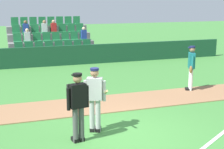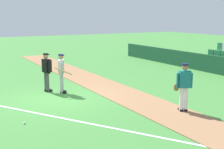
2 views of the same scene
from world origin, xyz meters
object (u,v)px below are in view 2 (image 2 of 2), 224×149
Objects in this scene: baseball at (24,123)px; umpire_home_plate at (47,70)px; runner_teal_jersey at (184,86)px; batter_grey_jersey at (61,72)px.

umpire_home_plate is at bearing 152.30° from baseball.
runner_teal_jersey is (5.26, 3.32, -0.04)m from umpire_home_plate.
umpire_home_plate is 23.78× the size of baseball.
runner_teal_jersey is at bearing 31.24° from batter_grey_jersey.
batter_grey_jersey is at bearing -148.76° from runner_teal_jersey.
baseball is (3.12, -2.43, -0.93)m from batter_grey_jersey.
batter_grey_jersey is at bearing 39.45° from umpire_home_plate.
runner_teal_jersey is at bearing 32.24° from umpire_home_plate.
umpire_home_plate reaches higher than baseball.
baseball is (3.71, -1.95, -0.96)m from umpire_home_plate.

